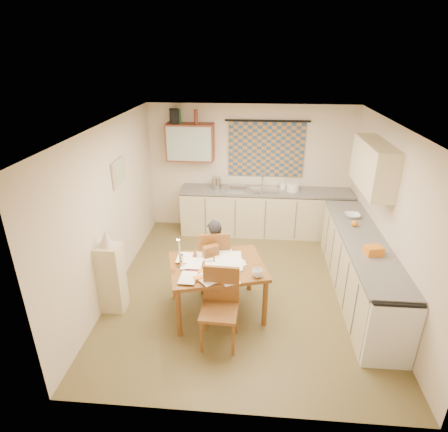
# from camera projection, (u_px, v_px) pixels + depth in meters

# --- Properties ---
(floor) EXTENTS (4.00, 4.50, 0.02)m
(floor) POSITION_uv_depth(u_px,v_px,m) (245.00, 287.00, 5.88)
(floor) COLOR brown
(floor) RESTS_ON ground
(ceiling) EXTENTS (4.00, 4.50, 0.02)m
(ceiling) POSITION_uv_depth(u_px,v_px,m) (249.00, 126.00, 4.85)
(ceiling) COLOR white
(ceiling) RESTS_ON floor
(wall_back) EXTENTS (4.00, 0.02, 2.50)m
(wall_back) POSITION_uv_depth(u_px,v_px,m) (250.00, 169.00, 7.42)
(wall_back) COLOR beige
(wall_back) RESTS_ON floor
(wall_front) EXTENTS (4.00, 0.02, 2.50)m
(wall_front) POSITION_uv_depth(u_px,v_px,m) (239.00, 317.00, 3.31)
(wall_front) COLOR beige
(wall_front) RESTS_ON floor
(wall_left) EXTENTS (0.02, 4.50, 2.50)m
(wall_left) POSITION_uv_depth(u_px,v_px,m) (111.00, 210.00, 5.52)
(wall_left) COLOR beige
(wall_left) RESTS_ON floor
(wall_right) EXTENTS (0.02, 4.50, 2.50)m
(wall_right) POSITION_uv_depth(u_px,v_px,m) (391.00, 219.00, 5.21)
(wall_right) COLOR beige
(wall_right) RESTS_ON floor
(window_blind) EXTENTS (1.45, 0.03, 1.05)m
(window_blind) POSITION_uv_depth(u_px,v_px,m) (266.00, 150.00, 7.20)
(window_blind) COLOR navy
(window_blind) RESTS_ON wall_back
(curtain_rod) EXTENTS (1.60, 0.04, 0.04)m
(curtain_rod) POSITION_uv_depth(u_px,v_px,m) (268.00, 121.00, 6.96)
(curtain_rod) COLOR black
(curtain_rod) RESTS_ON wall_back
(wall_cabinet) EXTENTS (0.90, 0.34, 0.70)m
(wall_cabinet) POSITION_uv_depth(u_px,v_px,m) (190.00, 142.00, 7.12)
(wall_cabinet) COLOR maroon
(wall_cabinet) RESTS_ON wall_back
(wall_cabinet_glass) EXTENTS (0.84, 0.02, 0.64)m
(wall_cabinet_glass) POSITION_uv_depth(u_px,v_px,m) (189.00, 144.00, 6.97)
(wall_cabinet_glass) COLOR #99B2A5
(wall_cabinet_glass) RESTS_ON wall_back
(upper_cabinet_right) EXTENTS (0.34, 1.30, 0.70)m
(upper_cabinet_right) POSITION_uv_depth(u_px,v_px,m) (374.00, 166.00, 5.48)
(upper_cabinet_right) COLOR #CCBA8B
(upper_cabinet_right) RESTS_ON wall_right
(framed_print) EXTENTS (0.04, 0.50, 0.40)m
(framed_print) POSITION_uv_depth(u_px,v_px,m) (119.00, 172.00, 5.70)
(framed_print) COLOR beige
(framed_print) RESTS_ON wall_left
(print_canvas) EXTENTS (0.01, 0.42, 0.32)m
(print_canvas) POSITION_uv_depth(u_px,v_px,m) (121.00, 172.00, 5.70)
(print_canvas) COLOR beige
(print_canvas) RESTS_ON wall_left
(counter_back) EXTENTS (3.30, 0.62, 0.92)m
(counter_back) POSITION_uv_depth(u_px,v_px,m) (265.00, 212.00, 7.44)
(counter_back) COLOR #CCBA8B
(counter_back) RESTS_ON floor
(counter_right) EXTENTS (0.62, 2.95, 0.92)m
(counter_right) POSITION_uv_depth(u_px,v_px,m) (359.00, 266.00, 5.58)
(counter_right) COLOR #CCBA8B
(counter_right) RESTS_ON floor
(stove) EXTENTS (0.58, 0.58, 0.91)m
(stove) POSITION_uv_depth(u_px,v_px,m) (385.00, 322.00, 4.45)
(stove) COLOR white
(stove) RESTS_ON floor
(sink) EXTENTS (0.65, 0.58, 0.10)m
(sink) POSITION_uv_depth(u_px,v_px,m) (265.00, 192.00, 7.27)
(sink) COLOR silver
(sink) RESTS_ON counter_back
(tap) EXTENTS (0.04, 0.04, 0.28)m
(tap) POSITION_uv_depth(u_px,v_px,m) (262.00, 180.00, 7.36)
(tap) COLOR silver
(tap) RESTS_ON counter_back
(dish_rack) EXTENTS (0.36, 0.31, 0.06)m
(dish_rack) POSITION_uv_depth(u_px,v_px,m) (237.00, 188.00, 7.28)
(dish_rack) COLOR silver
(dish_rack) RESTS_ON counter_back
(kettle) EXTENTS (0.18, 0.18, 0.24)m
(kettle) POSITION_uv_depth(u_px,v_px,m) (216.00, 183.00, 7.28)
(kettle) COLOR silver
(kettle) RESTS_ON counter_back
(mixing_bowl) EXTENTS (0.32, 0.32, 0.16)m
(mixing_bowl) POSITION_uv_depth(u_px,v_px,m) (293.00, 187.00, 7.18)
(mixing_bowl) COLOR white
(mixing_bowl) RESTS_ON counter_back
(soap_bottle) EXTENTS (0.15, 0.15, 0.20)m
(soap_bottle) POSITION_uv_depth(u_px,v_px,m) (283.00, 185.00, 7.23)
(soap_bottle) COLOR white
(soap_bottle) RESTS_ON counter_back
(bowl) EXTENTS (0.27, 0.27, 0.06)m
(bowl) POSITION_uv_depth(u_px,v_px,m) (352.00, 215.00, 6.07)
(bowl) COLOR white
(bowl) RESTS_ON counter_right
(orange_bag) EXTENTS (0.25, 0.20, 0.12)m
(orange_bag) POSITION_uv_depth(u_px,v_px,m) (374.00, 250.00, 4.95)
(orange_bag) COLOR orange
(orange_bag) RESTS_ON counter_right
(fruit_orange) EXTENTS (0.10, 0.10, 0.10)m
(fruit_orange) POSITION_uv_depth(u_px,v_px,m) (354.00, 223.00, 5.75)
(fruit_orange) COLOR orange
(fruit_orange) RESTS_ON counter_right
(speaker) EXTENTS (0.22, 0.24, 0.26)m
(speaker) POSITION_uv_depth(u_px,v_px,m) (174.00, 116.00, 6.95)
(speaker) COLOR black
(speaker) RESTS_ON wall_cabinet
(bottle_green) EXTENTS (0.08, 0.08, 0.26)m
(bottle_green) POSITION_uv_depth(u_px,v_px,m) (179.00, 116.00, 6.94)
(bottle_green) COLOR #195926
(bottle_green) RESTS_ON wall_cabinet
(bottle_brown) EXTENTS (0.09, 0.09, 0.26)m
(bottle_brown) POSITION_uv_depth(u_px,v_px,m) (196.00, 116.00, 6.92)
(bottle_brown) COLOR maroon
(bottle_brown) RESTS_ON wall_cabinet
(dining_table) EXTENTS (1.46, 1.25, 0.75)m
(dining_table) POSITION_uv_depth(u_px,v_px,m) (217.00, 288.00, 5.20)
(dining_table) COLOR brown
(dining_table) RESTS_ON floor
(chair_far) EXTENTS (0.53, 0.53, 1.01)m
(chair_far) POSITION_uv_depth(u_px,v_px,m) (214.00, 270.00, 5.76)
(chair_far) COLOR brown
(chair_far) RESTS_ON floor
(chair_near) EXTENTS (0.47, 0.47, 1.00)m
(chair_near) POSITION_uv_depth(u_px,v_px,m) (219.00, 322.00, 4.66)
(chair_near) COLOR brown
(chair_near) RESTS_ON floor
(person) EXTENTS (0.55, 0.47, 1.18)m
(person) POSITION_uv_depth(u_px,v_px,m) (214.00, 256.00, 5.60)
(person) COLOR black
(person) RESTS_ON floor
(shelf_stand) EXTENTS (0.32, 0.30, 1.02)m
(shelf_stand) POSITION_uv_depth(u_px,v_px,m) (112.00, 278.00, 5.20)
(shelf_stand) COLOR #CCBA8B
(shelf_stand) RESTS_ON floor
(lampshade) EXTENTS (0.20, 0.20, 0.22)m
(lampshade) POSITION_uv_depth(u_px,v_px,m) (106.00, 238.00, 4.95)
(lampshade) COLOR beige
(lampshade) RESTS_ON shelf_stand
(letter_rack) EXTENTS (0.24, 0.20, 0.16)m
(letter_rack) POSITION_uv_depth(u_px,v_px,m) (211.00, 251.00, 5.24)
(letter_rack) COLOR brown
(letter_rack) RESTS_ON dining_table
(mug) EXTENTS (0.15, 0.15, 0.11)m
(mug) POSITION_uv_depth(u_px,v_px,m) (257.00, 273.00, 4.77)
(mug) COLOR white
(mug) RESTS_ON dining_table
(magazine) EXTENTS (0.36, 0.39, 0.02)m
(magazine) POSITION_uv_depth(u_px,v_px,m) (184.00, 277.00, 4.77)
(magazine) COLOR maroon
(magazine) RESTS_ON dining_table
(book) EXTENTS (0.26, 0.31, 0.02)m
(book) POSITION_uv_depth(u_px,v_px,m) (190.00, 272.00, 4.88)
(book) COLOR orange
(book) RESTS_ON dining_table
(orange_box) EXTENTS (0.14, 0.12, 0.04)m
(orange_box) POSITION_uv_depth(u_px,v_px,m) (198.00, 278.00, 4.72)
(orange_box) COLOR orange
(orange_box) RESTS_ON dining_table
(eyeglasses) EXTENTS (0.13, 0.05, 0.02)m
(eyeglasses) POSITION_uv_depth(u_px,v_px,m) (234.00, 276.00, 4.78)
(eyeglasses) COLOR black
(eyeglasses) RESTS_ON dining_table
(candle_holder) EXTENTS (0.08, 0.08, 0.18)m
(candle_holder) POSITION_uv_depth(u_px,v_px,m) (182.00, 261.00, 4.99)
(candle_holder) COLOR silver
(candle_holder) RESTS_ON dining_table
(candle) EXTENTS (0.03, 0.03, 0.22)m
(candle) POSITION_uv_depth(u_px,v_px,m) (179.00, 247.00, 4.91)
(candle) COLOR white
(candle) RESTS_ON dining_table
(candle_flame) EXTENTS (0.02, 0.02, 0.02)m
(candle_flame) POSITION_uv_depth(u_px,v_px,m) (177.00, 240.00, 4.84)
(candle_flame) COLOR #FFCC66
(candle_flame) RESTS_ON dining_table
(papers) EXTENTS (0.98, 1.05, 0.03)m
(papers) POSITION_uv_depth(u_px,v_px,m) (218.00, 265.00, 5.03)
(papers) COLOR white
(papers) RESTS_ON dining_table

